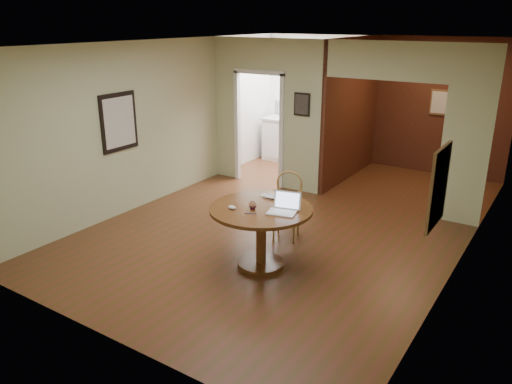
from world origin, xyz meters
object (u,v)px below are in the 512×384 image
Objects in this scene: dining_table at (261,223)px; closed_laptop at (270,198)px; chair at (288,202)px; open_laptop at (284,207)px.

closed_laptop is at bearing 101.62° from dining_table.
dining_table is 0.98m from chair.
dining_table is at bearing -96.56° from chair.
chair is at bearing 103.02° from open_laptop.
dining_table is at bearing -75.07° from closed_laptop.
open_laptop is at bearing -33.92° from closed_laptop.
closed_laptop is (0.10, -0.64, 0.27)m from chair.
open_laptop is at bearing 6.22° from dining_table.
open_laptop reaches higher than chair.
closed_laptop is at bearing 128.56° from open_laptop.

